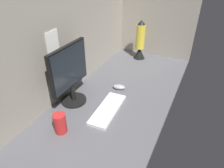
{
  "coord_description": "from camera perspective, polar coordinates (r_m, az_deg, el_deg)",
  "views": [
    {
      "loc": [
        -116.25,
        -53.0,
        88.48
      ],
      "look_at": [
        -8.94,
        0.0,
        14.0
      ],
      "focal_mm": 32.44,
      "sensor_mm": 36.0,
      "label": 1
    }
  ],
  "objects": [
    {
      "name": "ground_plane",
      "position": [
        1.56,
        1.53,
        -3.27
      ],
      "size": [
        180.0,
        80.0,
        3.0
      ],
      "primitive_type": "cube",
      "color": "#515156"
    },
    {
      "name": "cubicle_wall_back",
      "position": [
        1.56,
        -11.16,
        12.42
      ],
      "size": [
        180.0,
        5.5,
        76.16
      ],
      "color": "gray",
      "rests_on": "ground_plane"
    },
    {
      "name": "cubicle_wall_side",
      "position": [
        2.16,
        12.05,
        17.78
      ],
      "size": [
        5.0,
        80.0,
        76.16
      ],
      "primitive_type": "cube",
      "color": "gray",
      "rests_on": "ground_plane"
    },
    {
      "name": "monitor",
      "position": [
        1.39,
        -11.79,
        2.98
      ],
      "size": [
        36.61,
        18.0,
        42.48
      ],
      "color": "black",
      "rests_on": "ground_plane"
    },
    {
      "name": "keyboard",
      "position": [
        1.39,
        -1.19,
        -7.17
      ],
      "size": [
        37.71,
        15.19,
        2.0
      ],
      "primitive_type": "cube",
      "rotation": [
        0.0,
        0.0,
        0.06
      ],
      "color": "silver",
      "rests_on": "ground_plane"
    },
    {
      "name": "mouse",
      "position": [
        1.61,
        2.01,
        -0.83
      ],
      "size": [
        7.57,
        10.59,
        3.4
      ],
      "primitive_type": "ellipsoid",
      "rotation": [
        0.0,
        0.0,
        0.22
      ],
      "color": "#99999E",
      "rests_on": "ground_plane"
    },
    {
      "name": "mug_red_plastic",
      "position": [
        1.24,
        -14.43,
        -10.65
      ],
      "size": [
        7.41,
        7.41,
        12.73
      ],
      "color": "red",
      "rests_on": "ground_plane"
    },
    {
      "name": "lava_lamp",
      "position": [
        2.09,
        7.9,
        11.41
      ],
      "size": [
        11.93,
        11.93,
        39.05
      ],
      "color": "black",
      "rests_on": "ground_plane"
    }
  ]
}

